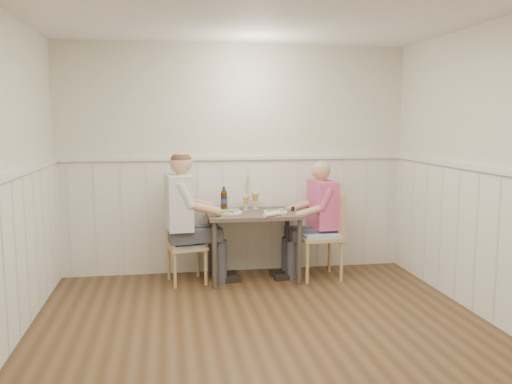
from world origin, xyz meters
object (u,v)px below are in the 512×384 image
chair_right (324,232)px  diner_cream (183,228)px  chair_left (182,243)px  grass_vase (246,192)px  beer_bottle (224,200)px  man_in_pink (319,227)px  dining_table (253,221)px

chair_right → diner_cream: size_ratio=0.66×
chair_left → grass_vase: size_ratio=1.97×
diner_cream → beer_bottle: (0.46, 0.26, 0.26)m
chair_right → chair_left: size_ratio=1.17×
beer_bottle → man_in_pink: bearing=-9.7°
dining_table → chair_left: 0.81m
chair_right → man_in_pink: 0.11m
chair_left → grass_vase: bearing=23.2°
dining_table → grass_vase: 0.41m
dining_table → chair_right: size_ratio=1.05×
beer_bottle → grass_vase: (0.26, 0.08, 0.07)m
dining_table → man_in_pink: bearing=2.5°
chair_right → diner_cream: 1.55m
diner_cream → grass_vase: size_ratio=3.49×
man_in_pink → grass_vase: 0.92m
chair_left → grass_vase: (0.74, 0.32, 0.49)m
chair_left → man_in_pink: (1.54, 0.06, 0.11)m
diner_cream → beer_bottle: bearing=29.1°
dining_table → chair_right: chair_right is taller
dining_table → beer_bottle: size_ratio=3.82×
chair_left → grass_vase: grass_vase is taller
dining_table → grass_vase: grass_vase is taller
chair_left → diner_cream: size_ratio=0.57×
beer_bottle → grass_vase: size_ratio=0.63×
dining_table → grass_vase: bearing=97.6°
man_in_pink → diner_cream: bearing=-177.1°
chair_right → grass_vase: (-0.83, 0.36, 0.42)m
man_in_pink → diner_cream: size_ratio=0.91×
beer_bottle → chair_right: bearing=-14.4°
man_in_pink → dining_table: bearing=-177.5°
dining_table → diner_cream: bearing=-176.6°
chair_left → dining_table: bearing=1.9°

